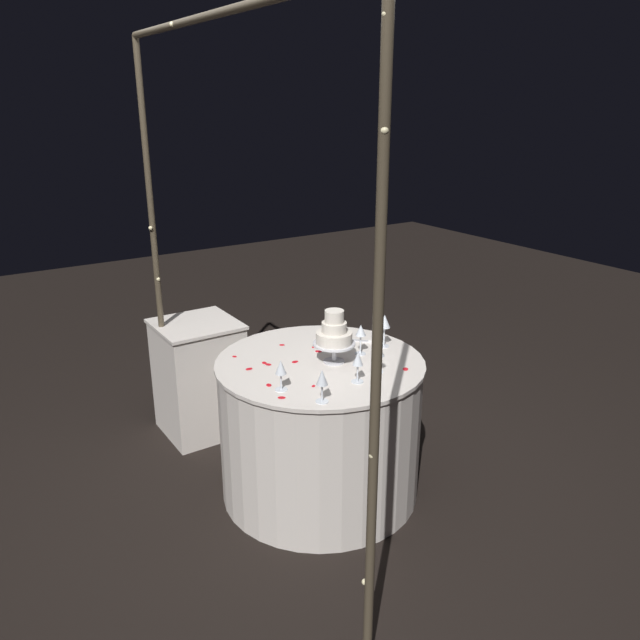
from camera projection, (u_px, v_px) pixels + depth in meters
ground_plane at (320, 489)px, 3.51m from camera, size 12.00×12.00×0.00m
decorative_arch at (230, 221)px, 2.74m from camera, size 2.16×0.06×2.42m
main_table at (320, 427)px, 3.38m from camera, size 1.10×1.10×0.78m
side_table at (199, 377)px, 4.02m from camera, size 0.50×0.50×0.75m
tiered_cake at (334, 334)px, 3.18m from camera, size 0.22×0.22×0.28m
wine_glass_0 at (361, 332)px, 3.30m from camera, size 0.06×0.06×0.17m
wine_glass_1 at (322, 379)px, 2.77m from camera, size 0.06×0.06×0.16m
wine_glass_2 at (281, 369)px, 2.89m from camera, size 0.06×0.06×0.15m
wine_glass_3 at (358, 361)px, 2.97m from camera, size 0.06×0.06×0.16m
wine_glass_4 at (378, 352)px, 3.08m from camera, size 0.07×0.07×0.14m
wine_glass_5 at (385, 323)px, 3.40m from camera, size 0.06×0.06×0.19m
cake_knife at (362, 341)px, 3.51m from camera, size 0.22×0.22×0.01m
rose_petal_0 at (269, 385)px, 2.97m from camera, size 0.04×0.03×0.00m
rose_petal_1 at (282, 345)px, 3.46m from camera, size 0.04×0.04×0.00m
rose_petal_2 at (313, 347)px, 3.43m from camera, size 0.03×0.03×0.00m
rose_petal_3 at (405, 369)px, 3.14m from camera, size 0.05×0.05×0.00m
rose_petal_4 at (295, 362)px, 3.23m from camera, size 0.03×0.04×0.00m
rose_petal_5 at (335, 340)px, 3.53m from camera, size 0.02×0.03×0.00m
rose_petal_6 at (249, 369)px, 3.15m from camera, size 0.03×0.04×0.00m
rose_petal_7 at (282, 398)px, 2.84m from camera, size 0.04×0.04×0.00m
rose_petal_8 at (234, 356)px, 3.30m from camera, size 0.03×0.03×0.00m
rose_petal_9 at (318, 351)px, 3.37m from camera, size 0.05×0.04×0.00m
rose_petal_10 at (313, 386)px, 2.96m from camera, size 0.03×0.03×0.00m
rose_petal_11 at (264, 363)px, 3.22m from camera, size 0.04×0.03×0.00m
rose_petal_12 at (323, 340)px, 3.52m from camera, size 0.03×0.04×0.00m
rose_petal_13 at (268, 364)px, 3.20m from camera, size 0.04×0.04×0.00m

